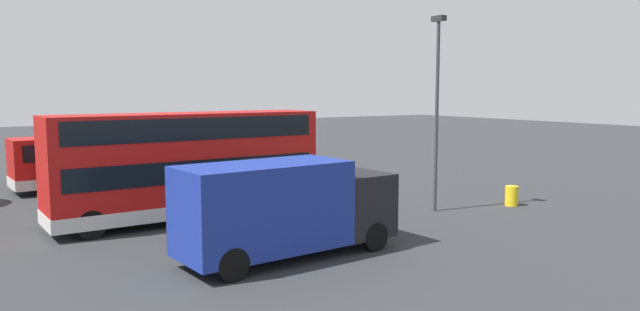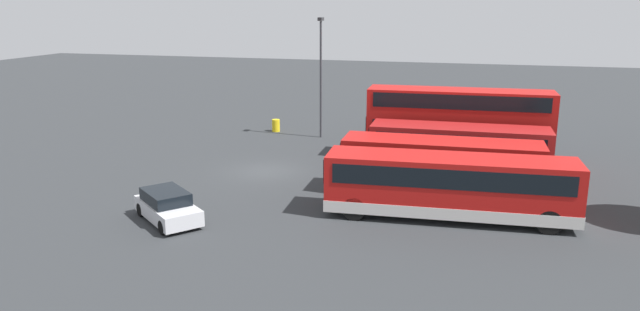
# 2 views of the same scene
# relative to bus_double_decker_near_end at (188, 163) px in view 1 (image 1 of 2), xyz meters

# --- Properties ---
(ground_plane) EXTENTS (140.00, 140.00, 0.00)m
(ground_plane) POSITION_rel_bus_double_decker_near_end_xyz_m (5.64, -10.85, -2.45)
(ground_plane) COLOR #2D3033
(bus_double_decker_near_end) EXTENTS (3.06, 11.53, 4.55)m
(bus_double_decker_near_end) POSITION_rel_bus_double_decker_near_end_xyz_m (0.00, 0.00, 0.00)
(bus_double_decker_near_end) COLOR #B71411
(bus_double_decker_near_end) RESTS_ON ground
(bus_single_deck_second) EXTENTS (2.85, 10.19, 2.95)m
(bus_single_deck_second) POSITION_rel_bus_double_decker_near_end_xyz_m (3.63, 0.22, -0.83)
(bus_single_deck_second) COLOR #A51919
(bus_single_deck_second) RESTS_ON ground
(bus_single_deck_third) EXTENTS (2.94, 10.28, 2.95)m
(bus_single_deck_third) POSITION_rel_bus_double_decker_near_end_xyz_m (7.51, -0.47, -0.83)
(bus_single_deck_third) COLOR #B71411
(bus_single_deck_third) RESTS_ON ground
(bus_single_deck_fourth) EXTENTS (3.33, 11.58, 2.95)m
(bus_single_deck_fourth) POSITION_rel_bus_double_decker_near_end_xyz_m (10.90, 0.18, -0.83)
(bus_single_deck_fourth) COLOR #B71411
(bus_single_deck_fourth) RESTS_ON ground
(box_truck_blue) EXTENTS (3.10, 7.68, 3.20)m
(box_truck_blue) POSITION_rel_bus_double_decker_near_end_xyz_m (-7.27, -0.69, -0.74)
(box_truck_blue) COLOR navy
(box_truck_blue) RESTS_ON ground
(car_hatchback_silver) EXTENTS (3.93, 4.24, 1.43)m
(car_hatchback_silver) POSITION_rel_bus_double_decker_near_end_xyz_m (14.73, -12.27, -1.75)
(car_hatchback_silver) COLOR silver
(car_hatchback_silver) RESTS_ON ground
(lamp_post_tall) EXTENTS (0.70, 0.30, 8.77)m
(lamp_post_tall) POSITION_rel_bus_double_decker_near_end_xyz_m (-4.20, -10.17, 2.63)
(lamp_post_tall) COLOR #38383D
(lamp_post_tall) RESTS_ON ground
(waste_bin_yellow) EXTENTS (0.60, 0.60, 0.95)m
(waste_bin_yellow) POSITION_rel_bus_double_decker_near_end_xyz_m (-5.25, -14.10, -1.97)
(waste_bin_yellow) COLOR yellow
(waste_bin_yellow) RESTS_ON ground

